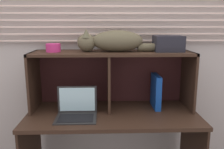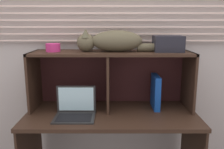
{
  "view_description": "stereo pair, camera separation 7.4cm",
  "coord_description": "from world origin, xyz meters",
  "px_view_note": "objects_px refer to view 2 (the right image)",
  "views": [
    {
      "loc": [
        -0.07,
        -1.68,
        1.48
      ],
      "look_at": [
        0.0,
        0.32,
        1.06
      ],
      "focal_mm": 38.66,
      "sensor_mm": 36.0,
      "label": 1
    },
    {
      "loc": [
        0.01,
        -1.68,
        1.48
      ],
      "look_at": [
        0.0,
        0.32,
        1.06
      ],
      "focal_mm": 38.66,
      "sensor_mm": 36.0,
      "label": 2
    }
  ],
  "objects_px": {
    "binder_upright": "(156,92)",
    "storage_box": "(169,44)",
    "laptop": "(76,110)",
    "small_basket": "(54,48)",
    "book_stack": "(78,104)",
    "cat": "(113,41)"
  },
  "relations": [
    {
      "from": "book_stack",
      "to": "binder_upright",
      "type": "bearing_deg",
      "value": -0.0
    },
    {
      "from": "laptop",
      "to": "storage_box",
      "type": "xyz_separation_m",
      "value": [
        0.75,
        0.2,
        0.51
      ]
    },
    {
      "from": "book_stack",
      "to": "laptop",
      "type": "bearing_deg",
      "value": -87.39
    },
    {
      "from": "storage_box",
      "to": "cat",
      "type": "bearing_deg",
      "value": 180.0
    },
    {
      "from": "cat",
      "to": "small_basket",
      "type": "relative_size",
      "value": 6.39
    },
    {
      "from": "storage_box",
      "to": "binder_upright",
      "type": "bearing_deg",
      "value": 180.0
    },
    {
      "from": "cat",
      "to": "book_stack",
      "type": "xyz_separation_m",
      "value": [
        -0.31,
        0.0,
        -0.54
      ]
    },
    {
      "from": "storage_box",
      "to": "laptop",
      "type": "bearing_deg",
      "value": -164.85
    },
    {
      "from": "binder_upright",
      "to": "book_stack",
      "type": "bearing_deg",
      "value": 180.0
    },
    {
      "from": "cat",
      "to": "laptop",
      "type": "distance_m",
      "value": 0.64
    },
    {
      "from": "book_stack",
      "to": "small_basket",
      "type": "relative_size",
      "value": 1.99
    },
    {
      "from": "small_basket",
      "to": "storage_box",
      "type": "height_order",
      "value": "storage_box"
    },
    {
      "from": "cat",
      "to": "laptop",
      "type": "relative_size",
      "value": 2.43
    },
    {
      "from": "laptop",
      "to": "small_basket",
      "type": "relative_size",
      "value": 2.63
    },
    {
      "from": "cat",
      "to": "laptop",
      "type": "bearing_deg",
      "value": -145.55
    },
    {
      "from": "laptop",
      "to": "book_stack",
      "type": "xyz_separation_m",
      "value": [
        -0.01,
        0.2,
        -0.02
      ]
    },
    {
      "from": "book_stack",
      "to": "storage_box",
      "type": "distance_m",
      "value": 0.93
    },
    {
      "from": "laptop",
      "to": "binder_upright",
      "type": "bearing_deg",
      "value": 17.05
    },
    {
      "from": "laptop",
      "to": "storage_box",
      "type": "relative_size",
      "value": 1.33
    },
    {
      "from": "cat",
      "to": "binder_upright",
      "type": "height_order",
      "value": "cat"
    },
    {
      "from": "laptop",
      "to": "small_basket",
      "type": "height_order",
      "value": "small_basket"
    },
    {
      "from": "binder_upright",
      "to": "storage_box",
      "type": "relative_size",
      "value": 1.22
    }
  ]
}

